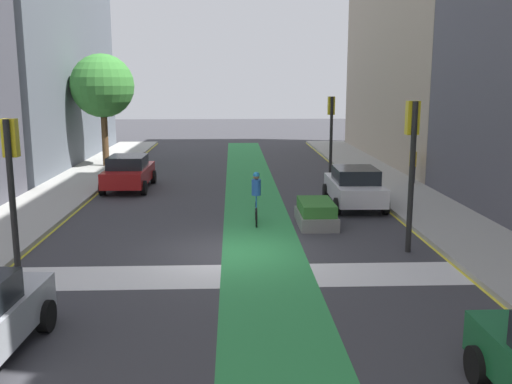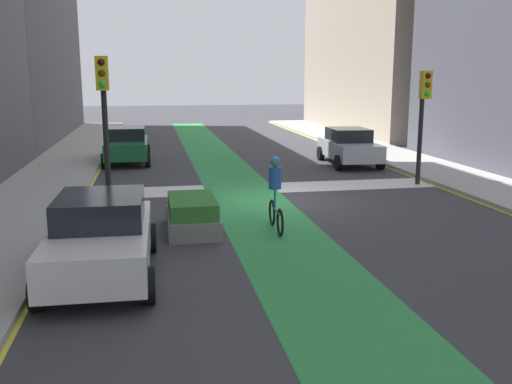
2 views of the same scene
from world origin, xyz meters
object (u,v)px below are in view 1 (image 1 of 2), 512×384
traffic_signal_far_right (331,120)px  pedestrian_sidewalk_right_a (413,165)px  car_red_left_far (129,172)px  street_tree_near (102,86)px  cyclist_in_lane (256,197)px  traffic_signal_near_right (412,147)px  traffic_signal_near_left (11,166)px  car_white_right_far (354,186)px  median_planter (316,214)px

traffic_signal_far_right → pedestrian_sidewalk_right_a: traffic_signal_far_right is taller
car_red_left_far → street_tree_near: (-2.47, 6.68, 3.83)m
cyclist_in_lane → pedestrian_sidewalk_right_a: (7.72, 7.12, 0.05)m
traffic_signal_near_right → car_red_left_far: bearing=134.3°
traffic_signal_near_left → cyclist_in_lane: 8.25m
traffic_signal_near_left → car_white_right_far: traffic_signal_near_left is taller
traffic_signal_near_left → car_red_left_far: size_ratio=0.95×
traffic_signal_near_left → car_red_left_far: (0.76, 11.74, -2.00)m
street_tree_near → traffic_signal_near_left: bearing=-84.7°
traffic_signal_near_right → car_white_right_far: traffic_signal_near_right is taller
car_white_right_far → pedestrian_sidewalk_right_a: bearing=49.8°
traffic_signal_far_right → traffic_signal_near_right: bearing=-90.5°
cyclist_in_lane → pedestrian_sidewalk_right_a: bearing=42.7°
traffic_signal_near_left → median_planter: bearing=29.3°
cyclist_in_lane → street_tree_near: 16.11m
median_planter → pedestrian_sidewalk_right_a: bearing=52.4°
traffic_signal_near_left → median_planter: traffic_signal_near_left is taller
car_white_right_far → traffic_signal_far_right: bearing=87.2°
car_white_right_far → cyclist_in_lane: bearing=-145.7°
traffic_signal_far_right → car_red_left_far: traffic_signal_far_right is taller
traffic_signal_far_right → car_white_right_far: size_ratio=0.97×
car_white_right_far → pedestrian_sidewalk_right_a: (3.71, 4.39, 0.22)m
car_red_left_far → car_white_right_far: bearing=-22.9°
traffic_signal_near_left → traffic_signal_far_right: (10.75, 15.70, 0.08)m
cyclist_in_lane → median_planter: cyclist_in_lane is taller
cyclist_in_lane → traffic_signal_near_right: bearing=-38.0°
car_white_right_far → pedestrian_sidewalk_right_a: pedestrian_sidewalk_right_a is taller
traffic_signal_far_right → median_planter: (-2.35, -10.98, -2.49)m
traffic_signal_far_right → street_tree_near: street_tree_near is taller
traffic_signal_near_right → cyclist_in_lane: size_ratio=2.35×
traffic_signal_near_right → traffic_signal_near_left: bearing=-171.4°
traffic_signal_near_left → car_white_right_far: 13.05m
pedestrian_sidewalk_right_a → cyclist_in_lane: bearing=-137.3°
traffic_signal_near_right → cyclist_in_lane: traffic_signal_near_right is taller
traffic_signal_near_right → street_tree_near: 20.92m
traffic_signal_near_left → car_white_right_far: bearing=36.6°
car_red_left_far → street_tree_near: 8.08m
median_planter → traffic_signal_near_left: bearing=-150.7°
car_white_right_far → pedestrian_sidewalk_right_a: size_ratio=2.48×
traffic_signal_near_right → car_red_left_far: traffic_signal_near_right is taller
median_planter → car_red_left_far: bearing=137.4°
car_red_left_far → median_planter: 10.39m
pedestrian_sidewalk_right_a → street_tree_near: street_tree_near is taller
cyclist_in_lane → median_planter: (2.06, -0.23, -0.57)m
pedestrian_sidewalk_right_a → median_planter: pedestrian_sidewalk_right_a is taller
car_white_right_far → cyclist_in_lane: 4.85m
street_tree_near → traffic_signal_near_right: bearing=-53.7°
car_red_left_far → traffic_signal_near_right: bearing=-45.7°
car_red_left_far → cyclist_in_lane: (5.59, -6.79, 0.17)m
traffic_signal_near_right → median_planter: bearing=125.6°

